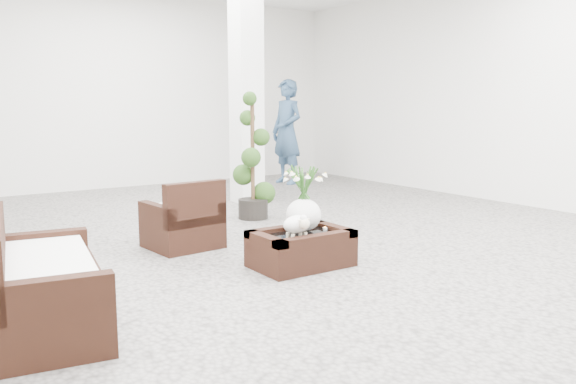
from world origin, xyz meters
TOP-DOWN VIEW (x-y plane):
  - ground at (0.00, 0.00)m, footprint 11.00×11.00m
  - column at (1.20, 2.80)m, footprint 0.40×0.40m
  - coffee_table at (-0.24, -0.67)m, footprint 0.90×0.60m
  - sheep_figurine at (-0.36, -0.77)m, footprint 0.28×0.23m
  - planter_narcissus at (-0.14, -0.57)m, footprint 0.44×0.44m
  - tealight at (0.06, -0.65)m, footprint 0.04×0.04m
  - armchair at (-0.86, 0.64)m, footprint 0.75×0.73m
  - loveseat at (-2.57, -0.93)m, footprint 0.93×1.57m
  - topiary at (0.58, 1.59)m, footprint 0.44×0.44m
  - shopper at (2.91, 4.22)m, footprint 0.56×0.78m

SIDE VIEW (x-z plane):
  - ground at x=0.00m, z-range 0.00..0.00m
  - coffee_table at x=-0.24m, z-range 0.00..0.31m
  - tealight at x=0.06m, z-range 0.31..0.34m
  - armchair at x=-0.86m, z-range 0.00..0.74m
  - loveseat at x=-2.57m, z-range 0.00..0.79m
  - sheep_figurine at x=-0.36m, z-range 0.31..0.52m
  - planter_narcissus at x=-0.14m, z-range 0.31..1.11m
  - topiary at x=0.58m, z-range 0.00..1.64m
  - shopper at x=2.91m, z-range 0.00..1.98m
  - column at x=1.20m, z-range 0.00..3.50m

